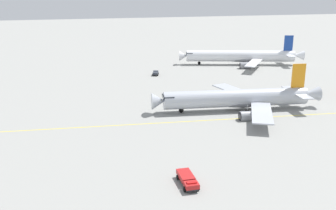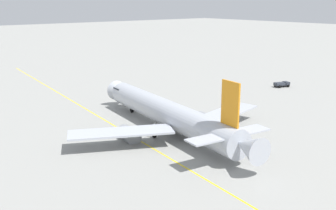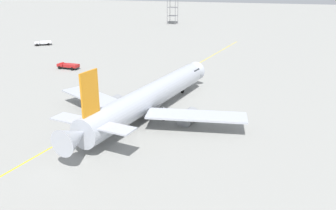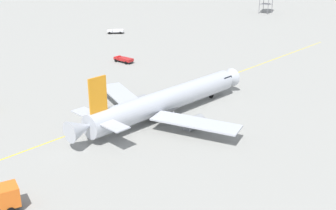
# 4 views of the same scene
# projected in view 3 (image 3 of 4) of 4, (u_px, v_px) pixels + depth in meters

# --- Properties ---
(ground_plane) EXTENTS (600.00, 600.00, 0.00)m
(ground_plane) POSITION_uv_depth(u_px,v_px,m) (150.00, 114.00, 57.80)
(ground_plane) COLOR gray
(airliner_main) EXTENTS (39.70, 33.22, 10.77)m
(airliner_main) POSITION_uv_depth(u_px,v_px,m) (149.00, 99.00, 56.69)
(airliner_main) COLOR #B2B7C1
(airliner_main) RESTS_ON ground_plane
(ops_pickup_truck) EXTENTS (2.36, 5.51, 1.41)m
(ops_pickup_truck) POSITION_uv_depth(u_px,v_px,m) (68.00, 66.00, 86.67)
(ops_pickup_truck) COLOR #232326
(ops_pickup_truck) RESTS_ON ground_plane
(pushback_tug_truck) EXTENTS (5.44, 5.75, 1.30)m
(pushback_tug_truck) POSITION_uv_depth(u_px,v_px,m) (43.00, 43.00, 118.14)
(pushback_tug_truck) COLOR #232326
(pushback_tug_truck) RESTS_ON ground_plane
(taxiway_centreline) EXTENTS (153.66, 17.04, 0.01)m
(taxiway_centreline) POSITION_uv_depth(u_px,v_px,m) (117.00, 110.00, 59.59)
(taxiway_centreline) COLOR yellow
(taxiway_centreline) RESTS_ON ground_plane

